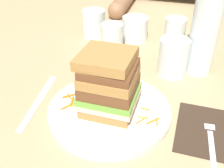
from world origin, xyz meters
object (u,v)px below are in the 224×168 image
(sandwich, at_px, (108,84))
(empty_tumbler_1, at_px, (94,24))
(knife, at_px, (37,102))
(empty_tumbler_2, at_px, (175,31))
(empty_tumbler_3, at_px, (135,29))
(napkin_dark, at_px, (210,131))
(juice_glass, at_px, (173,58))
(water_bottle, at_px, (208,17))
(empty_tumbler_0, at_px, (112,37))
(fork, at_px, (211,138))
(main_plate, at_px, (108,111))

(sandwich, relative_size, empty_tumbler_1, 1.47)
(knife, bearing_deg, empty_tumbler_2, 55.92)
(empty_tumbler_3, bearing_deg, napkin_dark, -58.29)
(juice_glass, distance_m, water_bottle, 0.12)
(empty_tumbler_0, bearing_deg, napkin_dark, -45.23)
(fork, height_order, empty_tumbler_0, empty_tumbler_0)
(napkin_dark, bearing_deg, juice_glass, 116.00)
(juice_glass, bearing_deg, knife, -143.31)
(sandwich, distance_m, empty_tumbler_2, 0.40)
(sandwich, xyz_separation_m, juice_glass, (0.11, 0.20, -0.03))
(main_plate, bearing_deg, juice_glass, 60.38)
(main_plate, xyz_separation_m, juice_glass, (0.11, 0.20, 0.04))
(sandwich, bearing_deg, empty_tumbler_2, 75.00)
(napkin_dark, relative_size, empty_tumbler_3, 1.85)
(empty_tumbler_2, bearing_deg, empty_tumbler_0, -149.29)
(empty_tumbler_3, bearing_deg, juice_glass, -52.65)
(knife, distance_m, juice_glass, 0.34)
(water_bottle, bearing_deg, empty_tumbler_0, 168.27)
(water_bottle, bearing_deg, sandwich, -127.67)
(empty_tumbler_2, bearing_deg, empty_tumbler_3, -174.58)
(napkin_dark, distance_m, juice_glass, 0.22)
(main_plate, bearing_deg, napkin_dark, 0.84)
(main_plate, relative_size, fork, 1.53)
(fork, bearing_deg, empty_tumbler_3, 120.36)
(napkin_dark, xyz_separation_m, empty_tumbler_0, (-0.27, 0.28, 0.04))
(fork, bearing_deg, water_bottle, 97.25)
(main_plate, height_order, napkin_dark, main_plate)
(sandwich, xyz_separation_m, napkin_dark, (0.21, 0.00, -0.08))
(empty_tumbler_0, height_order, empty_tumbler_2, empty_tumbler_0)
(empty_tumbler_0, height_order, empty_tumbler_3, empty_tumbler_0)
(napkin_dark, distance_m, water_bottle, 0.27)
(fork, xyz_separation_m, empty_tumbler_1, (-0.36, 0.38, 0.04))
(empty_tumbler_0, distance_m, empty_tumbler_3, 0.10)
(knife, bearing_deg, empty_tumbler_3, 69.49)
(fork, height_order, empty_tumbler_3, empty_tumbler_3)
(main_plate, xyz_separation_m, empty_tumbler_2, (0.10, 0.38, 0.03))
(main_plate, xyz_separation_m, empty_tumbler_0, (-0.07, 0.28, 0.03))
(fork, bearing_deg, knife, 178.11)
(main_plate, bearing_deg, knife, -177.47)
(sandwich, height_order, empty_tumbler_3, sandwich)
(empty_tumbler_2, bearing_deg, napkin_dark, -74.51)
(water_bottle, bearing_deg, knife, -144.95)
(main_plate, bearing_deg, sandwich, 125.68)
(napkin_dark, xyz_separation_m, juice_glass, (-0.09, 0.19, 0.04))
(sandwich, distance_m, empty_tumbler_3, 0.37)
(juice_glass, height_order, empty_tumbler_3, juice_glass)
(knife, relative_size, empty_tumbler_2, 2.60)
(main_plate, relative_size, empty_tumbler_2, 3.30)
(fork, height_order, empty_tumbler_2, empty_tumbler_2)
(main_plate, relative_size, juice_glass, 2.69)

